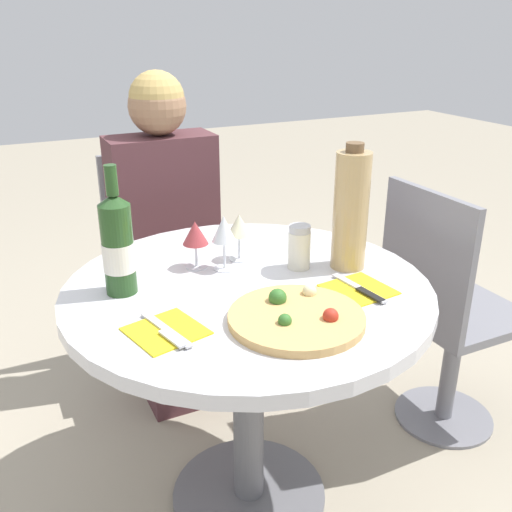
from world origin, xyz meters
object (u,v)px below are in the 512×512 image
Objects in this scene: dining_table at (248,333)px; chair_behind_diner at (163,269)px; seated_diner at (172,254)px; pizza_large at (296,317)px; chair_empty_side at (445,317)px; tall_carafe at (351,210)px; wine_bottle at (118,245)px.

chair_behind_diner is at bearing 89.13° from dining_table.
pizza_large is (0.00, -0.91, 0.18)m from seated_diner.
seated_diner is at bearing -132.20° from chair_empty_side.
dining_table is at bearing 177.00° from tall_carafe.
pizza_large is at bearing -70.64° from chair_empty_side.
chair_empty_side is at bearing 19.36° from pizza_large.
pizza_large is at bearing -45.42° from wine_bottle.
chair_behind_diner is 1.08m from pizza_large.
tall_carafe is (0.28, -0.83, 0.45)m from chair_behind_diner.
tall_carafe reaches higher than chair_empty_side.
chair_empty_side is at bearing 5.83° from tall_carafe.
wine_bottle is at bearing 134.58° from pizza_large.
dining_table is 0.69m from seated_diner.
seated_diner reaches higher than dining_table.
chair_behind_diner is 2.57× the size of tall_carafe.
wine_bottle is 0.94× the size of tall_carafe.
chair_behind_diner is 2.73× the size of wine_bottle.
seated_diner is (0.01, 0.69, -0.03)m from dining_table.
tall_carafe is at bearing 111.98° from seated_diner.
seated_diner is at bearing 88.97° from dining_table.
tall_carafe is at bearing -84.17° from chair_empty_side.
chair_behind_diner is at bearing -90.00° from seated_diner.
tall_carafe is (-0.44, -0.05, 0.45)m from chair_empty_side.
wine_bottle reaches higher than pizza_large.
chair_empty_side is 2.57× the size of tall_carafe.
tall_carafe is (0.28, -0.70, 0.33)m from seated_diner.
wine_bottle is at bearing 161.94° from dining_table.
chair_empty_side reaches higher than dining_table.
wine_bottle is (-0.31, -0.59, 0.30)m from seated_diner.
chair_empty_side is 1.12m from wine_bottle.
tall_carafe is at bearing 36.70° from pizza_large.
dining_table is 0.75m from chair_empty_side.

